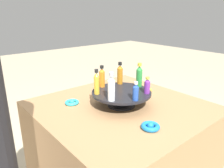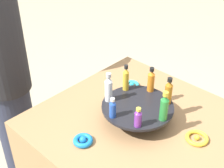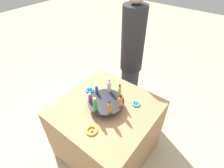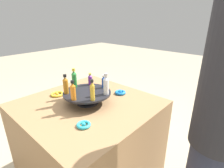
{
  "view_description": "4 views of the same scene",
  "coord_description": "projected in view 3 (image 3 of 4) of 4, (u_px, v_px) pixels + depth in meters",
  "views": [
    {
      "loc": [
        -0.76,
        -0.82,
        1.23
      ],
      "look_at": [
        -0.09,
        -0.03,
        0.88
      ],
      "focal_mm": 35.0,
      "sensor_mm": 36.0,
      "label": 1
    },
    {
      "loc": [
        0.68,
        -0.89,
        1.66
      ],
      "look_at": [
        -0.12,
        -0.04,
        0.88
      ],
      "focal_mm": 50.0,
      "sensor_mm": 36.0,
      "label": 2
    },
    {
      "loc": [
        0.83,
        0.72,
        1.91
      ],
      "look_at": [
        -0.14,
        -0.04,
        0.89
      ],
      "focal_mm": 28.0,
      "sensor_mm": 36.0,
      "label": 3
    },
    {
      "loc": [
        -0.86,
        0.7,
        1.29
      ],
      "look_at": [
        -0.18,
        -0.05,
        0.9
      ],
      "focal_mm": 28.0,
      "sensor_mm": 36.0,
      "label": 4
    }
  ],
  "objects": [
    {
      "name": "ribbon_bow_gold",
      "position": [
        92.0,
        131.0,
        1.39
      ],
      "size": [
        0.1,
        0.1,
        0.02
      ],
      "color": "gold",
      "rests_on": "party_table"
    },
    {
      "name": "bottle_blue",
      "position": [
        97.0,
        89.0,
        1.6
      ],
      "size": [
        0.03,
        0.03,
        0.1
      ],
      "color": "#234CAD",
      "rests_on": "display_stand"
    },
    {
      "name": "bottle_orange",
      "position": [
        120.0,
        101.0,
        1.47
      ],
      "size": [
        0.03,
        0.03,
        0.13
      ],
      "color": "orange",
      "rests_on": "display_stand"
    },
    {
      "name": "bottle_gold",
      "position": [
        120.0,
        91.0,
        1.55
      ],
      "size": [
        0.03,
        0.03,
        0.13
      ],
      "color": "gold",
      "rests_on": "display_stand"
    },
    {
      "name": "ground_plane",
      "position": [
        107.0,
        149.0,
        2.06
      ],
      "size": [
        12.0,
        12.0,
        0.0
      ],
      "primitive_type": "plane",
      "color": "tan"
    },
    {
      "name": "bottle_clear",
      "position": [
        109.0,
        85.0,
        1.61
      ],
      "size": [
        0.04,
        0.04,
        0.14
      ],
      "color": "silver",
      "rests_on": "display_stand"
    },
    {
      "name": "bottle_amber",
      "position": [
        109.0,
        107.0,
        1.41
      ],
      "size": [
        0.03,
        0.03,
        0.13
      ],
      "color": "#AD6B19",
      "rests_on": "display_stand"
    },
    {
      "name": "bottle_purple",
      "position": [
        90.0,
        98.0,
        1.52
      ],
      "size": [
        0.03,
        0.03,
        0.09
      ],
      "color": "#702D93",
      "rests_on": "display_stand"
    },
    {
      "name": "party_table",
      "position": [
        107.0,
        131.0,
        1.83
      ],
      "size": [
        0.87,
        0.87,
        0.72
      ],
      "color": "#9E754C",
      "rests_on": "ground_plane"
    },
    {
      "name": "display_stand",
      "position": [
        106.0,
        103.0,
        1.56
      ],
      "size": [
        0.33,
        0.33,
        0.08
      ],
      "color": "black",
      "rests_on": "party_table"
    },
    {
      "name": "ribbon_bow_teal",
      "position": [
        136.0,
        104.0,
        1.62
      ],
      "size": [
        0.08,
        0.08,
        0.02
      ],
      "color": "#2DB7CC",
      "rests_on": "party_table"
    },
    {
      "name": "person_figure",
      "position": [
        131.0,
        58.0,
        2.13
      ],
      "size": [
        0.27,
        0.27,
        1.57
      ],
      "rotation": [
        0.0,
        0.0,
        0.29
      ],
      "color": "#282D42",
      "rests_on": "ground_plane"
    },
    {
      "name": "bottle_green",
      "position": [
        95.0,
        105.0,
        1.42
      ],
      "size": [
        0.04,
        0.04,
        0.14
      ],
      "color": "#288438",
      "rests_on": "display_stand"
    },
    {
      "name": "ribbon_bow_blue",
      "position": [
        90.0,
        90.0,
        1.76
      ],
      "size": [
        0.09,
        0.09,
        0.03
      ],
      "color": "blue",
      "rests_on": "party_table"
    }
  ]
}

